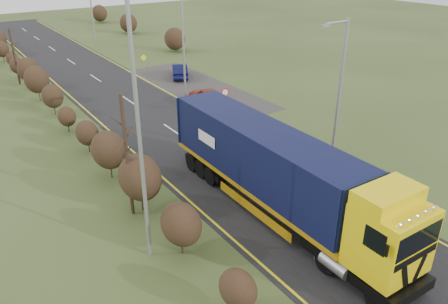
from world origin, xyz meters
TOP-DOWN VIEW (x-y plane):
  - ground at (0.00, 0.00)m, footprint 160.00×160.00m
  - road at (0.00, 10.00)m, footprint 8.00×120.00m
  - layby at (6.50, 20.00)m, footprint 6.00×18.00m
  - lane_markings at (0.00, 9.69)m, footprint 7.52×116.00m
  - hedgerow at (-6.00, 7.89)m, footprint 2.24×102.04m
  - lorry at (-0.80, 0.11)m, footprint 2.92×15.02m
  - car_red_hatchback at (4.80, 15.11)m, footprint 1.93×4.38m
  - car_blue_sedan at (6.94, 23.65)m, footprint 3.02×4.23m
  - streetlight_near at (4.50, 1.66)m, footprint 1.82×0.18m
  - streetlight_mid at (4.47, 18.46)m, footprint 2.08×0.20m
  - left_pole at (-7.17, 0.69)m, footprint 0.16×0.16m
  - speed_sign at (4.20, 11.84)m, footprint 0.67×0.10m
  - warning_board at (4.89, 27.37)m, footprint 0.71×0.11m

SIDE VIEW (x-z plane):
  - ground at x=0.00m, z-range 0.00..0.00m
  - road at x=0.00m, z-range 0.00..0.02m
  - layby at x=6.50m, z-range 0.00..0.02m
  - lane_markings at x=0.00m, z-range 0.03..0.03m
  - car_blue_sedan at x=6.94m, z-range 0.00..1.32m
  - car_red_hatchback at x=4.80m, z-range 0.00..1.46m
  - warning_board at x=4.89m, z-range 0.19..2.04m
  - hedgerow at x=-6.00m, z-range -1.41..4.64m
  - speed_sign at x=4.20m, z-range 0.50..2.93m
  - lorry at x=-0.80m, z-range 0.28..4.46m
  - streetlight_near at x=4.50m, z-range 0.42..8.95m
  - left_pole at x=-7.17m, z-range 0.00..10.41m
  - streetlight_mid at x=4.47m, z-range 0.52..10.35m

